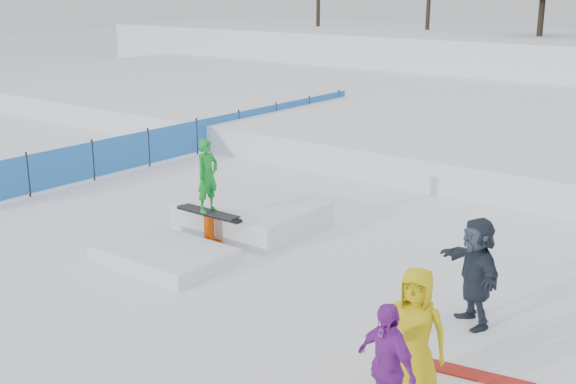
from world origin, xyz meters
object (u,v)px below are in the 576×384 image
Objects in this scene: spectator_yellow at (415,332)px; jib_rail_feature at (229,222)px; safety_fence at (197,136)px; spectator_purple at (386,366)px; spectator_dark at (476,272)px.

jib_rail_feature reaches higher than spectator_yellow.
jib_rail_feature is (5.73, -4.90, -0.25)m from safety_fence.
spectator_dark is at bearing 113.29° from spectator_purple.
spectator_purple is 6.93m from jib_rail_feature.
safety_fence is 7.54m from jib_rail_feature.
spectator_yellow reaches higher than safety_fence.
spectator_purple is (11.53, -8.66, 0.23)m from safety_fence.
spectator_purple is 0.94× the size of spectator_yellow.
safety_fence is 9.65× the size of spectator_yellow.
spectator_yellow is at bearing -34.29° from safety_fence.
safety_fence is 10.31× the size of spectator_purple.
spectator_yellow is at bearing 114.34° from spectator_purple.
safety_fence is 13.84m from spectator_yellow.
spectator_dark reaches higher than spectator_yellow.
spectator_purple is 0.87m from spectator_yellow.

